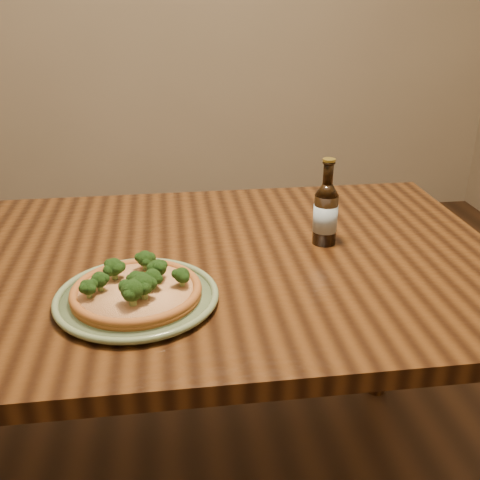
{
  "coord_description": "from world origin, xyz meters",
  "views": [
    {
      "loc": [
        0.04,
        -1.04,
        1.31
      ],
      "look_at": [
        0.18,
        0.03,
        0.82
      ],
      "focal_mm": 42.0,
      "sensor_mm": 36.0,
      "label": 1
    }
  ],
  "objects": [
    {
      "name": "pizza",
      "position": [
        -0.04,
        -0.08,
        0.78
      ],
      "size": [
        0.25,
        0.25,
        0.07
      ],
      "rotation": [
        0.0,
        0.0,
        0.14
      ],
      "color": "#9C5723",
      "rests_on": "plate"
    },
    {
      "name": "table",
      "position": [
        0.0,
        0.1,
        0.66
      ],
      "size": [
        1.6,
        0.9,
        0.75
      ],
      "color": "#40220D",
      "rests_on": "ground"
    },
    {
      "name": "beer_bottle",
      "position": [
        0.4,
        0.14,
        0.83
      ],
      "size": [
        0.06,
        0.06,
        0.21
      ],
      "rotation": [
        0.0,
        0.0,
        0.29
      ],
      "color": "black",
      "rests_on": "table"
    },
    {
      "name": "plate",
      "position": [
        -0.04,
        -0.08,
        0.76
      ],
      "size": [
        0.32,
        0.32,
        0.02
      ],
      "rotation": [
        0.0,
        0.0,
        0.09
      ],
      "color": "#687A54",
      "rests_on": "table"
    }
  ]
}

